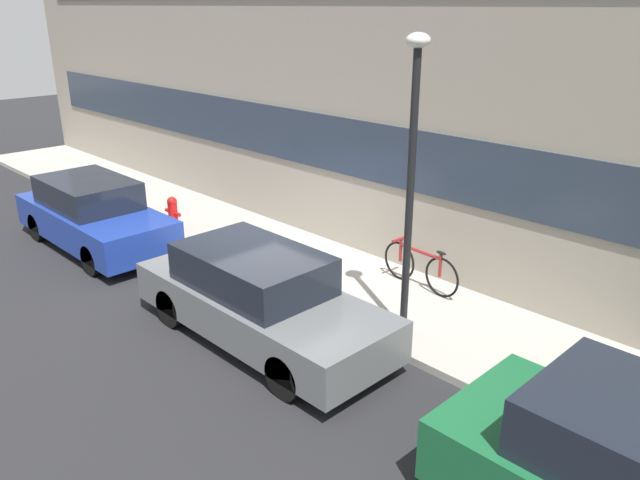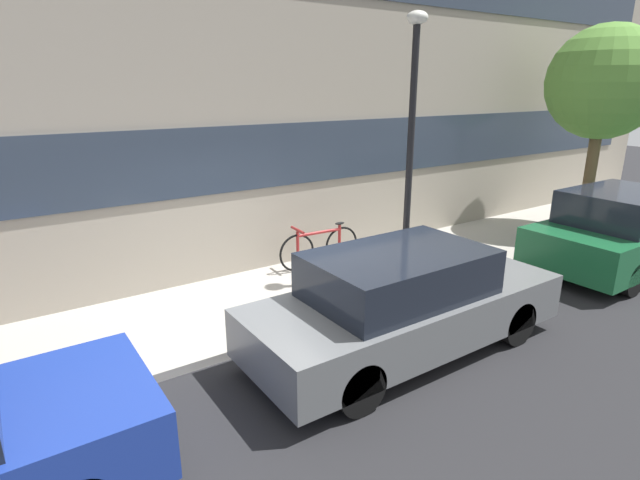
{
  "view_description": "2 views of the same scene",
  "coord_description": "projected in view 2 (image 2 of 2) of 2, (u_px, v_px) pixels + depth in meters",
  "views": [
    {
      "loc": [
        7.64,
        -6.19,
        4.73
      ],
      "look_at": [
        0.93,
        0.37,
        1.17
      ],
      "focal_mm": 35.0,
      "sensor_mm": 36.0,
      "label": 1
    },
    {
      "loc": [
        -3.1,
        -5.29,
        3.35
      ],
      "look_at": [
        0.73,
        0.34,
        1.23
      ],
      "focal_mm": 28.0,
      "sensor_mm": 36.0,
      "label": 2
    }
  ],
  "objects": [
    {
      "name": "ground_plane",
      "position": [
        290.0,
        341.0,
        6.84
      ],
      "size": [
        56.0,
        56.0,
        0.0
      ],
      "primitive_type": "plane",
      "color": "#232326"
    },
    {
      "name": "sidewalk_strip",
      "position": [
        249.0,
        305.0,
        7.8
      ],
      "size": [
        28.0,
        2.48,
        0.12
      ],
      "color": "#A8A399",
      "rests_on": "ground_plane"
    },
    {
      "name": "parked_car_grey",
      "position": [
        404.0,
        302.0,
        6.39
      ],
      "size": [
        4.33,
        1.63,
        1.4
      ],
      "color": "slate",
      "rests_on": "ground_plane"
    },
    {
      "name": "parked_car_green",
      "position": [
        622.0,
        231.0,
        9.37
      ],
      "size": [
        4.05,
        1.79,
        1.51
      ],
      "color": "#195B33",
      "rests_on": "ground_plane"
    },
    {
      "name": "bicycle",
      "position": [
        320.0,
        246.0,
        9.17
      ],
      "size": [
        1.65,
        0.44,
        0.8
      ],
      "rotation": [
        0.0,
        0.0,
        3.08
      ],
      "color": "black",
      "rests_on": "sidewalk_strip"
    },
    {
      "name": "street_tree",
      "position": [
        605.0,
        83.0,
        10.73
      ],
      "size": [
        2.42,
        2.42,
        4.5
      ],
      "color": "brown",
      "rests_on": "sidewalk_strip"
    },
    {
      "name": "lamp_post",
      "position": [
        412.0,
        123.0,
        7.79
      ],
      "size": [
        0.32,
        0.32,
        4.28
      ],
      "color": "black",
      "rests_on": "sidewalk_strip"
    }
  ]
}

